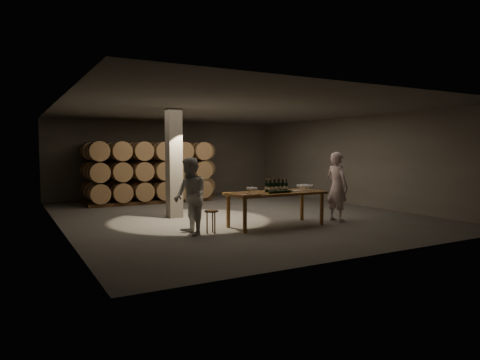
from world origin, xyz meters
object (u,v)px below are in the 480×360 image
bottle_cluster (277,187)px  person_woman (190,196)px  person_man (337,187)px  plate (295,191)px  notebook_near (255,195)px  tasting_table (276,196)px  stool (211,214)px

bottle_cluster → person_woman: person_woman is taller
bottle_cluster → person_man: (1.92, -0.17, -0.05)m
bottle_cluster → plate: (0.54, -0.08, -0.12)m
plate → notebook_near: (-1.46, -0.36, 0.01)m
tasting_table → person_man: 1.96m
tasting_table → person_woman: 2.40m
bottle_cluster → stool: (-1.91, -0.06, -0.57)m
person_woman → plate: bearing=87.0°
stool → person_woman: 0.70m
bottle_cluster → person_woman: (-2.43, -0.01, -0.11)m
tasting_table → person_woman: bearing=179.9°
bottle_cluster → plate: size_ratio=2.16×
tasting_table → person_woman: person_woman is taller
plate → tasting_table: bearing=173.8°
tasting_table → stool: size_ratio=4.73×
tasting_table → person_man: size_ratio=1.34×
notebook_near → bottle_cluster: bearing=15.2°
notebook_near → person_man: person_man is taller
bottle_cluster → stool: size_ratio=1.10×
person_man → person_woman: size_ratio=1.06×
person_man → tasting_table: bearing=79.1°
stool → person_man: person_man is taller
notebook_near → person_man: 2.85m
stool → plate: bearing=-0.3°
plate → person_man: bearing=-4.0°
tasting_table → person_man: (1.94, -0.16, 0.17)m
notebook_near → stool: bearing=149.1°
notebook_near → person_man: (2.84, 0.26, 0.05)m
bottle_cluster → person_man: 1.92m
tasting_table → plate: 0.58m
person_woman → stool: bearing=82.6°
stool → person_woman: (-0.52, 0.05, 0.46)m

